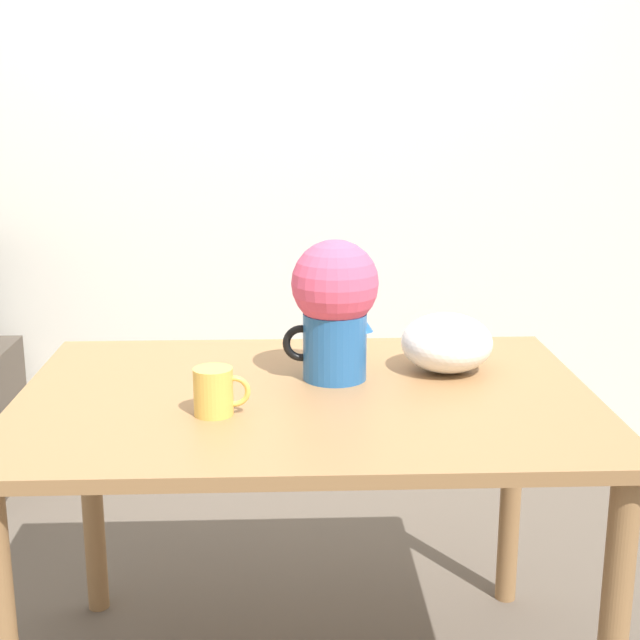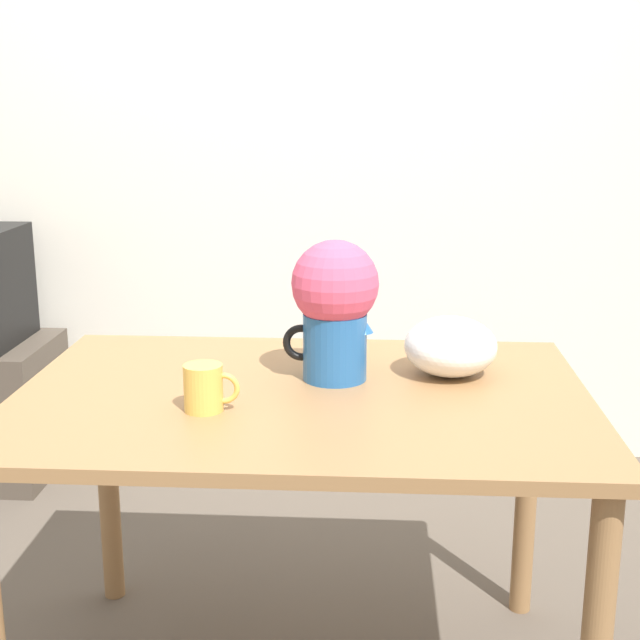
% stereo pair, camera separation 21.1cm
% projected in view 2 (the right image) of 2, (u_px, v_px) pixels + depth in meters
% --- Properties ---
extents(wall_back, '(8.00, 0.05, 2.60)m').
position_uv_depth(wall_back, '(304.00, 136.00, 3.48)').
color(wall_back, silver).
rests_on(wall_back, ground_plane).
extents(table, '(1.32, 0.93, 0.79)m').
position_uv_depth(table, '(302.00, 435.00, 2.08)').
color(table, olive).
rests_on(table, ground_plane).
extents(flower_vase, '(0.23, 0.21, 0.34)m').
position_uv_depth(flower_vase, '(335.00, 302.00, 2.10)').
color(flower_vase, '#235B9E').
rests_on(flower_vase, table).
extents(coffee_mug, '(0.12, 0.08, 0.10)m').
position_uv_depth(coffee_mug, '(205.00, 388.00, 1.92)').
color(coffee_mug, gold).
rests_on(coffee_mug, table).
extents(white_bowl, '(0.22, 0.22, 0.14)m').
position_uv_depth(white_bowl, '(451.00, 346.00, 2.16)').
color(white_bowl, white).
rests_on(white_bowl, table).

